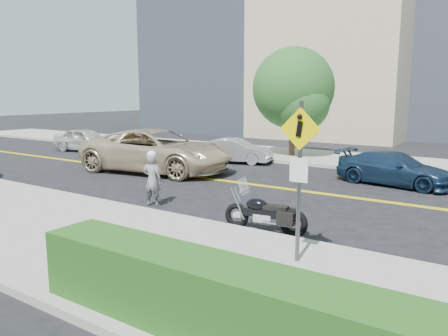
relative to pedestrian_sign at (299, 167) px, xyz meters
name	(u,v)px	position (x,y,z in m)	size (l,w,h in m)	color
ground_plane	(263,186)	(-4.20, 6.31, -1.96)	(120.00, 120.00, 0.00)	black
sidewalk_near	(99,241)	(-4.20, -1.19, -1.89)	(60.00, 5.00, 0.15)	#9E9B91
sidewalk_far	(336,159)	(-4.20, 13.81, -1.89)	(60.00, 5.00, 0.15)	#9E9B91
pedestrian_sign	(299,167)	(0.00, 0.00, 0.00)	(0.78, 0.08, 3.00)	#4C4C51
motorcyclist	(152,178)	(-5.55, 1.98, -1.13)	(0.65, 0.51, 1.66)	silver
motorcycle	(265,206)	(-1.62, 1.72, -1.34)	(2.05, 0.62, 1.24)	black
suv	(157,151)	(-9.38, 6.35, -1.05)	(3.02, 6.54, 1.82)	beige
parked_car_white	(86,140)	(-17.50, 9.13, -1.29)	(1.58, 3.93, 1.34)	silver
parked_car_silver	(235,151)	(-8.00, 10.32, -1.37)	(1.25, 3.58, 1.18)	#B6BABE
parked_car_blue	(394,169)	(-0.35, 9.16, -1.36)	(1.69, 4.17, 1.21)	navy
tree_far_a	(293,88)	(-6.39, 13.31, 1.61)	(4.13, 4.13, 5.64)	#382619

